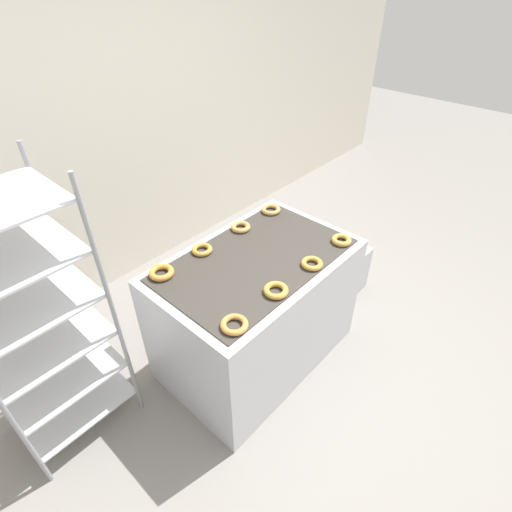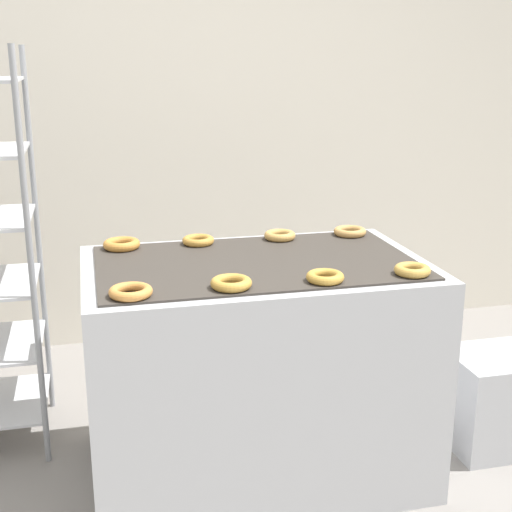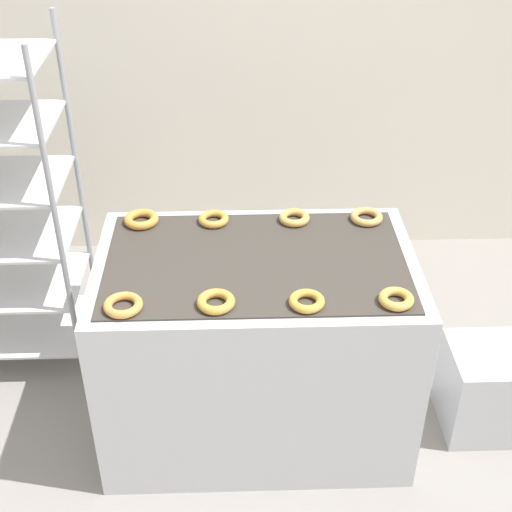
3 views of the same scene
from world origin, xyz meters
The scene contains 11 objects.
wall_back centered at (0.00, 2.12, 1.40)m, with size 8.00×0.05×2.80m.
fryer_machine centered at (0.00, 0.64, 0.43)m, with size 1.24×0.79×0.85m.
glaze_bin centered at (0.99, 0.59, 0.20)m, with size 0.36×0.34×0.40m.
donut_near_left centered at (-0.47, 0.36, 0.87)m, with size 0.14×0.14×0.03m, color #CF883F.
donut_near_midleft centered at (-0.15, 0.37, 0.87)m, with size 0.13×0.13×0.03m, color gold.
donut_near_midright centered at (0.17, 0.36, 0.87)m, with size 0.13×0.13×0.03m, color gold.
donut_near_right centered at (0.48, 0.36, 0.87)m, with size 0.12×0.12×0.03m, color gold.
donut_far_left centered at (-0.46, 0.94, 0.87)m, with size 0.14×0.14×0.03m, color #CB8637.
donut_far_midleft centered at (-0.17, 0.93, 0.87)m, with size 0.13×0.13×0.03m, color #BF8938.
donut_far_midright centered at (0.17, 0.93, 0.87)m, with size 0.13×0.13×0.03m, color tan.
donut_far_right centered at (0.47, 0.93, 0.87)m, with size 0.13×0.13×0.03m, color tan.
Camera 2 is at (-0.58, -1.77, 1.58)m, focal length 50.00 mm.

